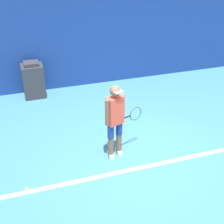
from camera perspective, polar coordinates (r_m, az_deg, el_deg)
The scene contains 6 objects.
ground_plane at distance 6.87m, azimuth 4.39°, elevation -8.38°, with size 24.00×24.00×0.00m, color teal.
back_wall at distance 9.77m, azimuth -4.56°, elevation 13.03°, with size 24.00×0.10×2.91m.
court_baseline at distance 6.62m, azimuth 5.51°, elevation -10.07°, with size 21.60×0.10×0.01m.
tennis_player at distance 6.43m, azimuth 0.64°, elevation -1.17°, with size 0.92×0.43×1.67m.
tennis_ball at distance 6.28m, azimuth -15.35°, elevation -13.45°, with size 0.07×0.07×0.07m.
covered_chair at distance 9.50m, azimuth -14.19°, elevation 5.67°, with size 0.61×0.56×1.08m.
Camera 1 is at (-2.16, -4.98, 4.20)m, focal length 50.00 mm.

